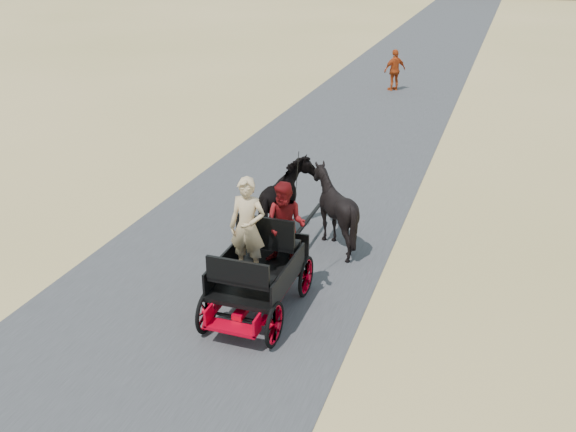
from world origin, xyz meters
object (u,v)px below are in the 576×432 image
(horse_left, at_px, (285,202))
(pedestrian, at_px, (395,70))
(carriage, at_px, (259,293))
(horse_right, at_px, (334,209))

(horse_left, bearing_deg, pedestrian, -88.51)
(carriage, height_order, horse_left, horse_left)
(horse_left, height_order, pedestrian, pedestrian)
(horse_left, height_order, horse_right, horse_right)
(pedestrian, bearing_deg, carriage, 49.80)
(horse_left, distance_m, horse_right, 1.10)
(horse_right, relative_size, pedestrian, 0.98)
(carriage, bearing_deg, pedestrian, 92.99)
(horse_left, relative_size, horse_right, 1.18)
(carriage, distance_m, horse_right, 3.09)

